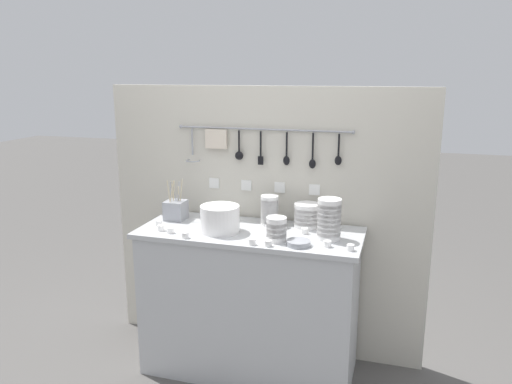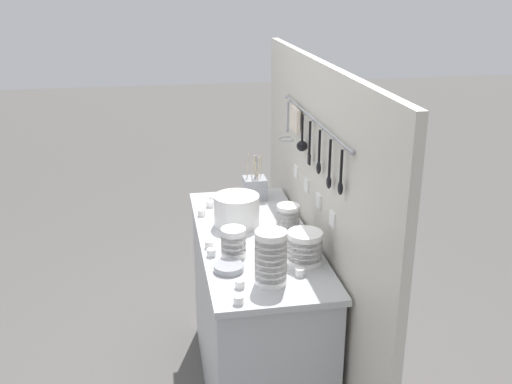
# 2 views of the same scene
# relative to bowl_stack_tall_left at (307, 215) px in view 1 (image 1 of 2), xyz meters

# --- Properties ---
(ground_plane) EXTENTS (20.00, 20.00, 0.00)m
(ground_plane) POSITION_rel_bowl_stack_tall_left_xyz_m (-0.33, -0.18, -1.03)
(ground_plane) COLOR #514F4C
(counter) EXTENTS (1.39, 0.57, 0.96)m
(counter) POSITION_rel_bowl_stack_tall_left_xyz_m (-0.33, -0.18, -0.55)
(counter) COLOR #B7BABC
(counter) RESTS_ON ground
(back_wall) EXTENTS (2.19, 0.11, 1.83)m
(back_wall) POSITION_rel_bowl_stack_tall_left_xyz_m (-0.33, 0.14, -0.11)
(back_wall) COLOR beige
(back_wall) RESTS_ON ground
(bowl_stack_tall_left) EXTENTS (0.16, 0.16, 0.15)m
(bowl_stack_tall_left) POSITION_rel_bowl_stack_tall_left_xyz_m (0.00, 0.00, 0.00)
(bowl_stack_tall_left) COLOR white
(bowl_stack_tall_left) RESTS_ON counter
(bowl_stack_nested_right) EXTENTS (0.11, 0.11, 0.19)m
(bowl_stack_nested_right) POSITION_rel_bowl_stack_tall_left_xyz_m (-0.24, -0.02, 0.02)
(bowl_stack_nested_right) COLOR white
(bowl_stack_nested_right) RESTS_ON counter
(bowl_stack_short_front) EXTENTS (0.14, 0.14, 0.25)m
(bowl_stack_short_front) POSITION_rel_bowl_stack_tall_left_xyz_m (0.17, -0.19, 0.05)
(bowl_stack_short_front) COLOR white
(bowl_stack_short_front) RESTS_ON counter
(bowl_stack_wide_centre) EXTENTS (0.12, 0.12, 0.14)m
(bowl_stack_wide_centre) POSITION_rel_bowl_stack_tall_left_xyz_m (-0.12, -0.32, -0.00)
(bowl_stack_wide_centre) COLOR white
(bowl_stack_wide_centre) RESTS_ON counter
(plate_stack) EXTENTS (0.24, 0.24, 0.16)m
(plate_stack) POSITION_rel_bowl_stack_tall_left_xyz_m (-0.50, -0.25, 0.01)
(plate_stack) COLOR white
(plate_stack) RESTS_ON counter
(steel_mixing_bowl) EXTENTS (0.14, 0.14, 0.03)m
(steel_mixing_bowl) POSITION_rel_bowl_stack_tall_left_xyz_m (0.02, -0.36, -0.06)
(steel_mixing_bowl) COLOR #93969E
(steel_mixing_bowl) RESTS_ON counter
(cutlery_caddy) EXTENTS (0.13, 0.13, 0.27)m
(cutlery_caddy) POSITION_rel_bowl_stack_tall_left_xyz_m (-0.87, -0.08, -0.01)
(cutlery_caddy) COLOR #93969E
(cutlery_caddy) RESTS_ON counter
(cup_front_right) EXTENTS (0.04, 0.04, 0.04)m
(cup_front_right) POSITION_rel_bowl_stack_tall_left_xyz_m (-0.65, -0.42, -0.06)
(cup_front_right) COLOR white
(cup_front_right) RESTS_ON counter
(cup_edge_far) EXTENTS (0.04, 0.04, 0.04)m
(cup_edge_far) POSITION_rel_bowl_stack_tall_left_xyz_m (-0.14, -0.42, -0.06)
(cup_edge_far) COLOR white
(cup_edge_far) RESTS_ON counter
(cup_by_caddy) EXTENTS (0.04, 0.04, 0.04)m
(cup_by_caddy) POSITION_rel_bowl_stack_tall_left_xyz_m (-0.92, -0.24, -0.06)
(cup_by_caddy) COLOR white
(cup_by_caddy) RESTS_ON counter
(cup_back_left) EXTENTS (0.04, 0.04, 0.04)m
(cup_back_left) POSITION_rel_bowl_stack_tall_left_xyz_m (0.01, -0.14, -0.06)
(cup_back_left) COLOR white
(cup_back_left) RESTS_ON counter
(cup_front_left) EXTENTS (0.04, 0.04, 0.04)m
(cup_front_left) POSITION_rel_bowl_stack_tall_left_xyz_m (0.31, -0.36, -0.06)
(cup_front_left) COLOR white
(cup_front_left) RESTS_ON counter
(cup_beside_plates) EXTENTS (0.04, 0.04, 0.04)m
(cup_beside_plates) POSITION_rel_bowl_stack_tall_left_xyz_m (-0.24, -0.42, -0.06)
(cup_beside_plates) COLOR white
(cup_beside_plates) RESTS_ON counter
(cup_back_right) EXTENTS (0.04, 0.04, 0.04)m
(cup_back_right) POSITION_rel_bowl_stack_tall_left_xyz_m (-0.85, -0.34, -0.06)
(cup_back_right) COLOR white
(cup_back_right) RESTS_ON counter
(cup_centre) EXTENTS (0.04, 0.04, 0.04)m
(cup_centre) POSITION_rel_bowl_stack_tall_left_xyz_m (0.12, -0.05, -0.06)
(cup_centre) COLOR white
(cup_centre) RESTS_ON counter
(cup_mid_row) EXTENTS (0.04, 0.04, 0.04)m
(cup_mid_row) POSITION_rel_bowl_stack_tall_left_xyz_m (-0.78, -0.36, -0.06)
(cup_mid_row) COLOR white
(cup_mid_row) RESTS_ON counter
(cup_edge_near) EXTENTS (0.04, 0.04, 0.04)m
(cup_edge_near) POSITION_rel_bowl_stack_tall_left_xyz_m (0.18, -0.33, -0.06)
(cup_edge_near) COLOR white
(cup_edge_near) RESTS_ON counter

